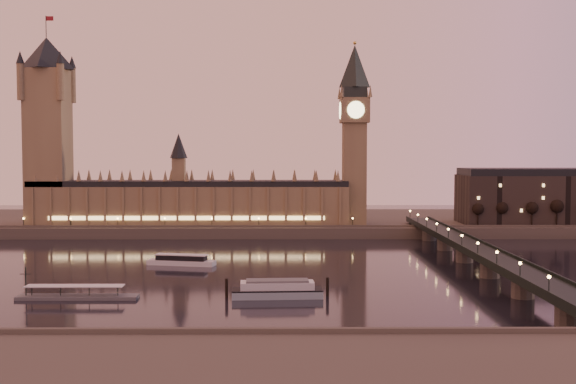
{
  "coord_description": "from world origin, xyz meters",
  "views": [
    {
      "loc": [
        13.91,
        -289.74,
        47.91
      ],
      "look_at": [
        15.75,
        35.0,
        29.52
      ],
      "focal_mm": 45.0,
      "sensor_mm": 36.0,
      "label": 1
    }
  ],
  "objects": [
    {
      "name": "ground",
      "position": [
        0.0,
        0.0,
        0.0
      ],
      "size": [
        700.0,
        700.0,
        0.0
      ],
      "primitive_type": "plane",
      "color": "black",
      "rests_on": "ground"
    },
    {
      "name": "bare_tree_1",
      "position": [
        134.93,
        109.0,
        15.62
      ],
      "size": [
        6.33,
        6.33,
        12.88
      ],
      "color": "black",
      "rests_on": "ground"
    },
    {
      "name": "bare_tree_3",
      "position": [
        165.15,
        109.0,
        15.62
      ],
      "size": [
        6.33,
        6.33,
        12.88
      ],
      "color": "black",
      "rests_on": "ground"
    },
    {
      "name": "pontoon_pier",
      "position": [
        -53.39,
        -57.46,
        1.12
      ],
      "size": [
        39.12,
        6.52,
        10.43
      ],
      "color": "#595B5E",
      "rests_on": "ground"
    },
    {
      "name": "westminster_bridge",
      "position": [
        91.61,
        0.0,
        5.52
      ],
      "size": [
        13.2,
        260.0,
        15.3
      ],
      "color": "black",
      "rests_on": "ground"
    },
    {
      "name": "far_embankment",
      "position": [
        30.0,
        165.0,
        3.0
      ],
      "size": [
        560.0,
        130.0,
        6.0
      ],
      "primitive_type": "cube",
      "color": "#423D35",
      "rests_on": "ground"
    },
    {
      "name": "cruise_boat_a",
      "position": [
        -29.29,
        11.68,
        2.03
      ],
      "size": [
        29.44,
        12.03,
        4.6
      ],
      "rotation": [
        0.0,
        0.0,
        -0.21
      ],
      "color": "silver",
      "rests_on": "ground"
    },
    {
      "name": "big_ben",
      "position": [
        53.99,
        120.99,
        63.95
      ],
      "size": [
        17.68,
        17.68,
        104.0
      ],
      "color": "brown",
      "rests_on": "ground"
    },
    {
      "name": "bare_tree_2",
      "position": [
        150.04,
        109.0,
        15.62
      ],
      "size": [
        6.33,
        6.33,
        12.88
      ],
      "color": "black",
      "rests_on": "ground"
    },
    {
      "name": "moored_barge",
      "position": [
        11.7,
        -55.85,
        2.65
      ],
      "size": [
        34.21,
        9.79,
        6.28
      ],
      "rotation": [
        0.0,
        0.0,
        0.05
      ],
      "color": "#8BA5B1",
      "rests_on": "ground"
    },
    {
      "name": "victoria_tower",
      "position": [
        -120.0,
        121.0,
        65.79
      ],
      "size": [
        31.68,
        31.68,
        118.0
      ],
      "color": "brown",
      "rests_on": "ground"
    },
    {
      "name": "bare_tree_0",
      "position": [
        119.82,
        109.0,
        15.62
      ],
      "size": [
        6.33,
        6.33,
        12.88
      ],
      "color": "black",
      "rests_on": "ground"
    },
    {
      "name": "palace_of_westminster",
      "position": [
        -40.12,
        120.99,
        21.71
      ],
      "size": [
        180.0,
        26.62,
        52.0
      ],
      "color": "brown",
      "rests_on": "ground"
    }
  ]
}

